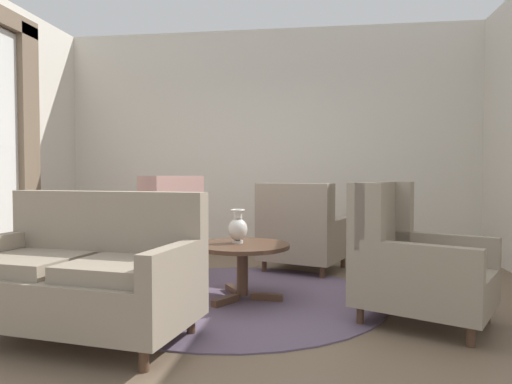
{
  "coord_description": "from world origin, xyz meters",
  "views": [
    {
      "loc": [
        0.73,
        -3.73,
        1.11
      ],
      "look_at": [
        0.14,
        0.59,
        0.94
      ],
      "focal_mm": 32.39,
      "sensor_mm": 36.0,
      "label": 1
    }
  ],
  "objects_px": {
    "armchair_near_window": "(411,264)",
    "settee": "(83,277)",
    "porcelain_vase": "(238,228)",
    "coffee_table": "(242,255)",
    "armchair_beside_settee": "(159,236)",
    "armchair_near_sideboard": "(302,235)"
  },
  "relations": [
    {
      "from": "porcelain_vase",
      "to": "settee",
      "type": "relative_size",
      "value": 0.18
    },
    {
      "from": "coffee_table",
      "to": "armchair_near_window",
      "type": "bearing_deg",
      "value": -16.71
    },
    {
      "from": "armchair_near_window",
      "to": "armchair_near_sideboard",
      "type": "relative_size",
      "value": 1.04
    },
    {
      "from": "armchair_near_window",
      "to": "armchair_beside_settee",
      "type": "bearing_deg",
      "value": 93.27
    },
    {
      "from": "porcelain_vase",
      "to": "settee",
      "type": "bearing_deg",
      "value": -128.3
    },
    {
      "from": "settee",
      "to": "armchair_near_sideboard",
      "type": "height_order",
      "value": "armchair_near_sideboard"
    },
    {
      "from": "coffee_table",
      "to": "settee",
      "type": "bearing_deg",
      "value": -130.78
    },
    {
      "from": "porcelain_vase",
      "to": "armchair_near_sideboard",
      "type": "bearing_deg",
      "value": 67.58
    },
    {
      "from": "settee",
      "to": "armchair_near_window",
      "type": "relative_size",
      "value": 1.43
    },
    {
      "from": "armchair_beside_settee",
      "to": "armchair_near_sideboard",
      "type": "distance_m",
      "value": 1.61
    },
    {
      "from": "coffee_table",
      "to": "armchair_beside_settee",
      "type": "bearing_deg",
      "value": 146.2
    },
    {
      "from": "settee",
      "to": "armchair_near_sideboard",
      "type": "distance_m",
      "value": 2.74
    },
    {
      "from": "coffee_table",
      "to": "armchair_beside_settee",
      "type": "relative_size",
      "value": 0.76
    },
    {
      "from": "coffee_table",
      "to": "armchair_near_window",
      "type": "relative_size",
      "value": 0.72
    },
    {
      "from": "armchair_near_window",
      "to": "settee",
      "type": "bearing_deg",
      "value": 133.93
    },
    {
      "from": "porcelain_vase",
      "to": "armchair_near_window",
      "type": "distance_m",
      "value": 1.49
    },
    {
      "from": "armchair_near_window",
      "to": "armchair_near_sideboard",
      "type": "xyz_separation_m",
      "value": [
        -0.88,
        1.71,
        -0.01
      ]
    },
    {
      "from": "armchair_beside_settee",
      "to": "armchair_near_window",
      "type": "distance_m",
      "value": 2.6
    },
    {
      "from": "coffee_table",
      "to": "porcelain_vase",
      "type": "distance_m",
      "value": 0.24
    },
    {
      "from": "settee",
      "to": "porcelain_vase",
      "type": "bearing_deg",
      "value": 60.72
    },
    {
      "from": "settee",
      "to": "armchair_beside_settee",
      "type": "bearing_deg",
      "value": 101.86
    },
    {
      "from": "porcelain_vase",
      "to": "armchair_near_window",
      "type": "height_order",
      "value": "armchair_near_window"
    }
  ]
}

